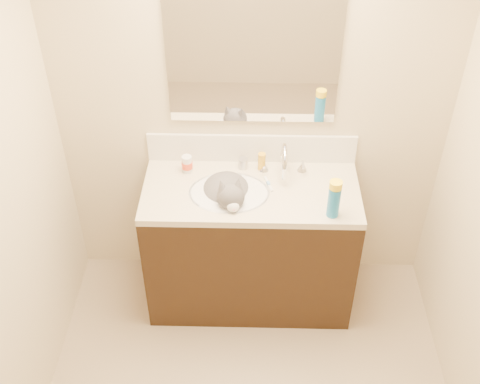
# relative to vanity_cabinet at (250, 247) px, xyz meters

# --- Properties ---
(room_shell) EXTENTS (2.24, 2.54, 2.52)m
(room_shell) POSITION_rel_vanity_cabinet_xyz_m (0.00, -0.97, 1.08)
(room_shell) COLOR beige
(room_shell) RESTS_ON ground
(vanity_cabinet) EXTENTS (1.20, 0.55, 0.82)m
(vanity_cabinet) POSITION_rel_vanity_cabinet_xyz_m (0.00, 0.00, 0.00)
(vanity_cabinet) COLOR black
(vanity_cabinet) RESTS_ON ground
(counter_slab) EXTENTS (1.20, 0.55, 0.04)m
(counter_slab) POSITION_rel_vanity_cabinet_xyz_m (0.00, 0.00, 0.43)
(counter_slab) COLOR beige
(counter_slab) RESTS_ON vanity_cabinet
(basin) EXTENTS (0.45, 0.36, 0.14)m
(basin) POSITION_rel_vanity_cabinet_xyz_m (-0.12, -0.03, 0.38)
(basin) COLOR silver
(basin) RESTS_ON vanity_cabinet
(faucet) EXTENTS (0.28, 0.20, 0.21)m
(faucet) POSITION_rel_vanity_cabinet_xyz_m (0.18, 0.14, 0.54)
(faucet) COLOR silver
(faucet) RESTS_ON counter_slab
(cat) EXTENTS (0.38, 0.42, 0.32)m
(cat) POSITION_rel_vanity_cabinet_xyz_m (-0.13, -0.01, 0.42)
(cat) COLOR #4D4B4D
(cat) RESTS_ON basin
(backsplash) EXTENTS (1.20, 0.02, 0.18)m
(backsplash) POSITION_rel_vanity_cabinet_xyz_m (0.00, 0.26, 0.54)
(backsplash) COLOR silver
(backsplash) RESTS_ON counter_slab
(mirror) EXTENTS (0.90, 0.02, 0.80)m
(mirror) POSITION_rel_vanity_cabinet_xyz_m (0.00, 0.26, 1.13)
(mirror) COLOR white
(mirror) RESTS_ON room_shell
(pill_bottle) EXTENTS (0.06, 0.06, 0.10)m
(pill_bottle) POSITION_rel_vanity_cabinet_xyz_m (-0.37, 0.15, 0.50)
(pill_bottle) COLOR silver
(pill_bottle) RESTS_ON counter_slab
(pill_label) EXTENTS (0.07, 0.07, 0.04)m
(pill_label) POSITION_rel_vanity_cabinet_xyz_m (-0.37, 0.15, 0.50)
(pill_label) COLOR red
(pill_label) RESTS_ON pill_bottle
(silver_jar) EXTENTS (0.06, 0.06, 0.06)m
(silver_jar) POSITION_rel_vanity_cabinet_xyz_m (-0.05, 0.20, 0.48)
(silver_jar) COLOR #B7B7BC
(silver_jar) RESTS_ON counter_slab
(amber_bottle) EXTENTS (0.05, 0.05, 0.11)m
(amber_bottle) POSITION_rel_vanity_cabinet_xyz_m (0.06, 0.18, 0.50)
(amber_bottle) COLOR gold
(amber_bottle) RESTS_ON counter_slab
(toothbrush) EXTENTS (0.05, 0.13, 0.01)m
(toothbrush) POSITION_rel_vanity_cabinet_xyz_m (0.10, 0.04, 0.45)
(toothbrush) COLOR silver
(toothbrush) RESTS_ON counter_slab
(toothbrush_head) EXTENTS (0.02, 0.03, 0.02)m
(toothbrush_head) POSITION_rel_vanity_cabinet_xyz_m (0.10, 0.04, 0.46)
(toothbrush_head) COLOR #659AD7
(toothbrush_head) RESTS_ON counter_slab
(spray_can) EXTENTS (0.08, 0.08, 0.18)m
(spray_can) POSITION_rel_vanity_cabinet_xyz_m (0.43, -0.20, 0.54)
(spray_can) COLOR #1A74BC
(spray_can) RESTS_ON counter_slab
(spray_cap) EXTENTS (0.08, 0.08, 0.04)m
(spray_cap) POSITION_rel_vanity_cabinet_xyz_m (0.43, -0.20, 0.65)
(spray_cap) COLOR yellow
(spray_cap) RESTS_ON spray_can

